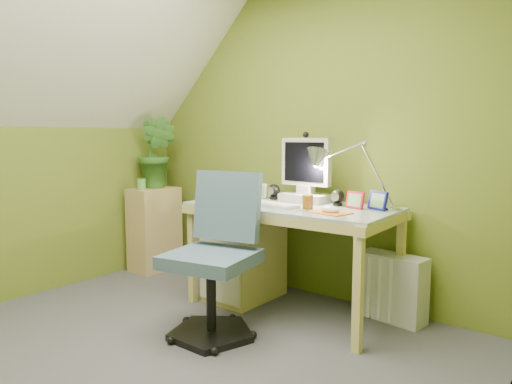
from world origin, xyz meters
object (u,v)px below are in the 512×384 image
Objects in this scene: side_ledge at (155,229)px; potted_plant at (157,153)px; radiator at (392,287)px; task_chair at (211,255)px; desk_lamp at (365,160)px; monitor at (306,166)px; desk at (291,258)px.

potted_plant is at bearing 90.00° from side_ledge.
side_ledge is 2.22m from radiator.
task_chair is at bearing -121.54° from radiator.
desk_lamp is 0.85× the size of side_ledge.
desk_lamp is (0.45, 0.00, 0.06)m from monitor.
side_ledge is at bearing -178.79° from desk_lamp.
potted_plant is (0.00, 0.05, 0.70)m from side_ledge.
desk_lamp reaches higher than radiator.
monitor reaches higher than radiator.
desk_lamp reaches higher than monitor.
monitor is 0.81× the size of potted_plant.
desk_lamp is at bearing 2.83° from side_ledge.
task_chair reaches higher than radiator.
desk_lamp is 0.63× the size of task_chair.
monitor is 1.70m from side_ledge.
radiator is (2.20, 0.15, -0.86)m from potted_plant.
potted_plant is 1.45× the size of radiator.
radiator is at bearing 3.90° from potted_plant.
radiator is (2.20, 0.20, -0.16)m from side_ledge.
task_chair is (1.44, -0.75, 0.13)m from side_ledge.
side_ledge is 0.70m from potted_plant.
potted_plant reaches higher than desk_lamp.
task_chair is at bearing -100.15° from monitor.
desk is 1.87× the size of side_ledge.
desk is 2.21× the size of desk_lamp.
desk_lamp reaches higher than side_ledge.
task_chair reaches higher than desk.
desk is 0.70m from task_chair.
potted_plant reaches higher than desk.
desk is at bearing -159.81° from desk_lamp.
side_ledge reaches higher than radiator.
desk_lamp is 2.02m from potted_plant.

